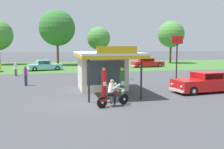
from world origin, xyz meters
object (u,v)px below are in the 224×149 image
gas_pump_nearside (104,85)px  parked_car_second_row_spare (45,66)px  featured_classic_sedan (204,83)px  bystander_strolling_foreground (127,71)px  parked_car_back_row_centre (98,65)px  parked_car_back_row_far_left (147,63)px  bystander_chatting_near_pumps (26,75)px  bystander_standing_back_lot (114,67)px  roadside_pole_sign (177,51)px  motorcycle_with_rider (113,95)px  gas_pump_offside (122,84)px  bystander_admiring_sedan (16,69)px

gas_pump_nearside → parked_car_second_row_spare: (-4.57, 21.40, -0.30)m
gas_pump_nearside → featured_classic_sedan: size_ratio=0.41×
gas_pump_nearside → bystander_strolling_foreground: bearing=65.1°
gas_pump_nearside → parked_car_back_row_centre: size_ratio=0.39×
parked_car_back_row_far_left → parked_car_second_row_spare: (-16.69, -2.12, -0.02)m
gas_pump_nearside → bystander_chatting_near_pumps: gas_pump_nearside is taller
featured_classic_sedan → bystander_standing_back_lot: bearing=103.8°
bystander_standing_back_lot → roadside_pole_sign: 11.20m
featured_classic_sedan → bystander_chatting_near_pumps: (-13.64, 6.35, 0.22)m
motorcycle_with_rider → roadside_pole_sign: roadside_pole_sign is taller
bystander_strolling_foreground → bystander_standing_back_lot: bearing=89.7°
parked_car_second_row_spare → bystander_strolling_foreground: bearing=-53.7°
gas_pump_offside → bystander_strolling_foreground: gas_pump_offside is taller
motorcycle_with_rider → bystander_admiring_sedan: size_ratio=1.29×
gas_pump_nearside → parked_car_back_row_centre: 21.60m
gas_pump_nearside → bystander_chatting_near_pumps: bearing=128.4°
featured_classic_sedan → bystander_admiring_sedan: bearing=137.7°
bystander_strolling_foreground → roadside_pole_sign: size_ratio=0.39×
bystander_standing_back_lot → parked_car_back_row_centre: bearing=100.5°
parked_car_second_row_spare → bystander_strolling_foreground: 15.01m
parked_car_second_row_spare → parked_car_back_row_centre: bearing=-0.4°
gas_pump_nearside → bystander_chatting_near_pumps: 9.13m
gas_pump_nearside → bystander_admiring_sedan: gas_pump_nearside is taller
motorcycle_with_rider → parked_car_back_row_centre: size_ratio=0.38×
bystander_chatting_near_pumps → roadside_pole_sign: size_ratio=0.39×
parked_car_back_row_far_left → parked_car_second_row_spare: 16.82m
motorcycle_with_rider → featured_classic_sedan: motorcycle_with_rider is taller
featured_classic_sedan → parked_car_back_row_centre: size_ratio=0.95×
gas_pump_nearside → motorcycle_with_rider: bearing=-86.8°
motorcycle_with_rider → bystander_standing_back_lot: motorcycle_with_rider is taller
gas_pump_nearside → bystander_standing_back_lot: (4.34, 15.50, -0.18)m
parked_car_back_row_centre → roadside_pole_sign: (4.60, -16.23, 2.35)m
parked_car_second_row_spare → bystander_admiring_sedan: (-3.08, -6.37, 0.18)m
bystander_strolling_foreground → motorcycle_with_rider: bearing=-110.4°
bystander_admiring_sedan → parked_car_back_row_far_left: bearing=23.2°
gas_pump_offside → parked_car_back_row_far_left: size_ratio=0.37×
bystander_admiring_sedan → roadside_pole_sign: (15.51, -9.91, 2.19)m
gas_pump_nearside → parked_car_back_row_centre: bearing=81.3°
motorcycle_with_rider → bystander_chatting_near_pumps: (-5.78, 9.15, 0.27)m
parked_car_back_row_far_left → bystander_standing_back_lot: 11.16m
bystander_admiring_sedan → motorcycle_with_rider: bearing=-65.5°
gas_pump_nearside → bystander_admiring_sedan: 16.86m
parked_car_back_row_far_left → motorcycle_with_rider: bearing=-115.2°
gas_pump_nearside → parked_car_back_row_centre: gas_pump_nearside is taller
bystander_strolling_foreground → roadside_pole_sign: 5.89m
bystander_standing_back_lot → bystander_chatting_near_pumps: bearing=-140.2°
bystander_chatting_near_pumps → parked_car_second_row_spare: bearing=85.6°
parked_car_second_row_spare → parked_car_back_row_centre: (7.82, -0.05, 0.02)m
parked_car_back_row_centre → bystander_standing_back_lot: (1.08, -5.84, 0.10)m
featured_classic_sedan → bystander_chatting_near_pumps: bystander_chatting_near_pumps is taller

